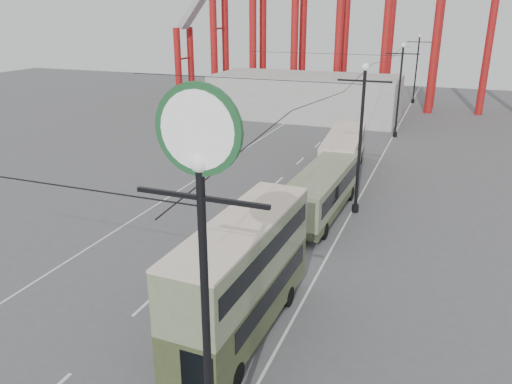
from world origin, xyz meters
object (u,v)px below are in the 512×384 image
at_px(single_decker_green, 323,189).
at_px(pedestrian, 235,242).
at_px(double_decker_bus, 243,272).
at_px(lamp_post_near, 202,216).
at_px(single_decker_cream, 343,151).

xyz_separation_m(single_decker_green, pedestrian, (-2.78, -7.55, -0.75)).
relative_size(double_decker_bus, single_decker_green, 0.85).
distance_m(single_decker_green, pedestrian, 8.08).
height_order(lamp_post_near, double_decker_bus, lamp_post_near).
distance_m(double_decker_bus, single_decker_cream, 22.54).
bearing_deg(double_decker_bus, pedestrian, 118.05).
bearing_deg(single_decker_green, single_decker_cream, 95.71).
bearing_deg(pedestrian, lamp_post_near, 92.28).
bearing_deg(pedestrian, double_decker_bus, 98.01).
distance_m(double_decker_bus, pedestrian, 6.67).
bearing_deg(pedestrian, single_decker_cream, -115.70).
relative_size(single_decker_green, single_decker_cream, 1.04).
bearing_deg(double_decker_bus, single_decker_green, 91.96).
bearing_deg(lamp_post_near, single_decker_cream, 94.98).
xyz_separation_m(lamp_post_near, single_decker_cream, (-2.53, 29.09, -6.09)).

